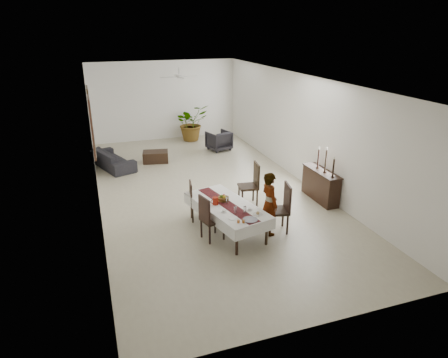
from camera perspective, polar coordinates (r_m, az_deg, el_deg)
floor at (r=11.70m, az=-2.57°, el=-1.57°), size 6.00×12.00×0.00m
ceiling at (r=10.87m, az=-2.85°, el=14.17°), size 6.00×12.00×0.02m
wall_back at (r=16.90m, az=-8.56°, el=11.00°), size 6.00×0.02×3.20m
wall_front at (r=6.05m, az=13.72°, el=-8.38°), size 6.00×0.02×3.20m
wall_left at (r=10.77m, az=-18.24°, el=4.36°), size 0.02×12.00×3.20m
wall_right at (r=12.33m, az=10.90°, el=7.09°), size 0.02×12.00×3.20m
dining_table_top at (r=9.18m, az=0.39°, el=-3.82°), size 1.34×2.27×0.04m
table_leg_fl at (r=8.40m, az=1.84°, el=-8.95°), size 0.07×0.07×0.62m
table_leg_fr at (r=8.80m, az=6.10°, el=-7.55°), size 0.07×0.07×0.62m
table_leg_bl at (r=9.95m, az=-4.64°, el=-3.95°), size 0.07×0.07×0.62m
table_leg_br at (r=10.29m, az=-0.79°, el=-2.99°), size 0.07×0.07×0.62m
tablecloth_top at (r=9.17m, az=0.39°, el=-3.67°), size 1.53×2.46×0.01m
tablecloth_drape_left at (r=8.99m, az=-2.42°, el=-5.14°), size 0.52×2.23×0.27m
tablecloth_drape_right at (r=9.49m, az=3.04°, el=-3.67°), size 0.52×2.23×0.27m
tablecloth_drape_near at (r=8.39m, az=4.58°, el=-7.23°), size 1.02×0.24×0.27m
tablecloth_drape_far at (r=10.12m, az=-3.06°, el=-2.02°), size 1.02×0.24×0.27m
table_runner at (r=9.17m, az=0.39°, el=-3.63°), size 0.80×2.23×0.00m
red_pitcher at (r=9.13m, az=-1.23°, el=-3.14°), size 0.16×0.16×0.18m
pitcher_handle at (r=9.10m, az=-1.64°, el=-3.24°), size 0.11×0.04×0.11m
wine_glass_near at (r=8.76m, az=3.00°, el=-4.37°), size 0.06×0.06×0.15m
wine_glass_mid at (r=8.72m, az=1.62°, el=-4.46°), size 0.06×0.06×0.15m
wine_glass_far at (r=9.19m, az=0.48°, el=-3.05°), size 0.06×0.06×0.15m
teacup_right at (r=8.90m, az=3.68°, el=-4.31°), size 0.08×0.08×0.05m
saucer_right at (r=8.90m, az=3.68°, el=-4.44°), size 0.13×0.13×0.01m
teacup_left at (r=8.79m, az=0.01°, el=-4.58°), size 0.08×0.08×0.05m
saucer_left at (r=8.80m, az=0.01°, el=-4.71°), size 0.13×0.13×0.01m
plate_near_right at (r=8.73m, az=4.83°, el=-5.02°), size 0.21×0.21×0.01m
bread_near_right at (r=8.72m, az=4.84°, el=-4.88°), size 0.08×0.08×0.08m
plate_near_left at (r=8.53m, az=1.27°, el=-5.58°), size 0.21×0.21×0.01m
plate_far_left at (r=9.42m, az=-2.66°, el=-2.92°), size 0.21×0.21×0.01m
serving_tray at (r=8.47m, az=3.77°, el=-5.82°), size 0.32×0.32×0.02m
jam_jar_a at (r=8.34m, az=2.79°, el=-6.07°), size 0.06×0.06×0.07m
jam_jar_b at (r=8.34m, az=2.07°, el=-6.08°), size 0.06×0.06×0.07m
fruit_basket at (r=9.34m, az=-0.11°, el=-2.84°), size 0.27×0.27×0.09m
fruit_red at (r=9.34m, az=-0.02°, el=-2.40°), size 0.08×0.08×0.08m
fruit_green at (r=9.32m, az=-0.38°, el=-2.46°), size 0.07×0.07×0.07m
fruit_yellow at (r=9.28m, az=0.04°, el=-2.56°), size 0.07×0.07×0.07m
chair_right_near_seat at (r=9.31m, az=7.62°, el=-4.53°), size 0.58×0.58×0.06m
chair_right_near_leg_fl at (r=9.31m, az=9.05°, el=-6.49°), size 0.06×0.06×0.49m
chair_right_near_leg_fr at (r=9.65m, az=8.41°, el=-5.40°), size 0.06×0.06×0.49m
chair_right_near_leg_bl at (r=9.21m, az=6.63°, el=-6.67°), size 0.06×0.06×0.49m
chair_right_near_leg_br at (r=9.56m, az=6.07°, el=-5.56°), size 0.06×0.06×0.49m
chair_right_near_back at (r=9.23m, az=9.06°, el=-2.57°), size 0.14×0.49×0.63m
chair_right_far_seat at (r=10.60m, az=3.46°, el=-1.11°), size 0.55×0.55×0.06m
chair_right_far_leg_fl at (r=10.57m, az=4.75°, el=-2.78°), size 0.06×0.06×0.48m
chair_right_far_leg_fr at (r=10.93m, az=4.19°, el=-1.95°), size 0.06×0.06×0.48m
chair_right_far_leg_bl at (r=10.48m, az=2.63°, el=-2.96°), size 0.06×0.06×0.48m
chair_right_far_leg_br at (r=10.84m, az=2.15°, el=-2.11°), size 0.06×0.06×0.48m
chair_right_far_back at (r=10.53m, az=4.67°, el=0.66°), size 0.11×0.49×0.62m
chair_left_near_seat at (r=8.93m, az=-1.67°, el=-5.85°), size 0.54×0.54×0.05m
chair_left_near_leg_fl at (r=9.10m, az=-3.25°, el=-7.08°), size 0.05×0.05×0.44m
chair_left_near_leg_fr at (r=8.82m, az=-2.05°, el=-8.02°), size 0.05×0.05×0.44m
chair_left_near_leg_bl at (r=9.26m, az=-1.28°, el=-6.50°), size 0.05×0.05×0.44m
chair_left_near_leg_br at (r=8.99m, az=-0.04°, el=-7.41°), size 0.05×0.05×0.44m
chair_left_near_back at (r=8.70m, az=-2.83°, el=-4.39°), size 0.15×0.44×0.57m
chair_left_far_seat at (r=9.83m, az=-3.62°, el=-3.41°), size 0.48×0.48×0.05m
chair_left_far_leg_fl at (r=10.07m, az=-4.67°, el=-4.27°), size 0.05×0.05×0.41m
chair_left_far_leg_fr at (r=9.76m, az=-4.49°, el=-5.12°), size 0.05×0.05×0.41m
chair_left_far_leg_bl at (r=10.10m, az=-2.72°, el=-4.14°), size 0.05×0.05×0.41m
chair_left_far_leg_br at (r=9.79m, az=-2.48°, el=-4.99°), size 0.05×0.05×0.41m
chair_left_far_back at (r=9.70m, az=-4.78°, el=-1.95°), size 0.11×0.42×0.53m
woman at (r=9.10m, az=6.50°, el=-3.50°), size 0.40×0.57×1.49m
sideboard_body at (r=11.23m, az=13.62°, el=-0.92°), size 0.36×1.37×0.82m
sideboard_top at (r=11.08m, az=13.81°, el=1.11°), size 0.40×1.42×0.03m
candlestick_near_base at (r=10.68m, az=15.24°, el=0.36°), size 0.09×0.09×0.03m
candlestick_near_shaft at (r=10.60m, az=15.36°, el=1.59°), size 0.05×0.05×0.46m
candlestick_near_candle at (r=10.52m, az=15.50°, el=2.94°), size 0.03×0.03×0.07m
candlestick_mid_base at (r=10.97m, az=14.20°, el=1.01°), size 0.09×0.09×0.03m
candlestick_mid_shaft at (r=10.87m, az=14.34°, el=2.54°), size 0.05×0.05×0.59m
candlestick_mid_candle at (r=10.77m, az=14.50°, el=4.22°), size 0.03×0.03×0.07m
candlestick_far_base at (r=11.25m, az=13.21°, el=1.62°), size 0.09×0.09×0.03m
candlestick_far_shaft at (r=11.17m, az=13.32°, el=2.90°), size 0.05×0.05×0.50m
candlestick_far_candle at (r=11.09m, az=13.45°, el=4.30°), size 0.03×0.03×0.07m
sofa at (r=13.98m, az=-15.62°, el=2.80°), size 1.44×2.19×0.60m
armchair at (r=15.36m, az=-0.74°, el=5.50°), size 0.98×1.00×0.74m
coffee_table at (r=14.23m, az=-9.74°, el=3.16°), size 0.96×0.73×0.38m
potted_plant at (r=16.70m, az=-4.69°, el=8.03°), size 1.62×1.50×1.47m
mirror_frame_near at (r=12.90m, az=-18.38°, el=7.02°), size 0.06×1.05×1.85m
mirror_glass_near at (r=12.90m, az=-18.22°, el=7.04°), size 0.01×0.90×1.70m
mirror_frame_far at (r=14.96m, az=-18.62°, el=8.83°), size 0.06×1.05×1.85m
mirror_glass_far at (r=14.96m, az=-18.48°, el=8.84°), size 0.01×0.90×1.70m
fan_rod at (r=13.77m, az=-6.46°, el=15.13°), size 0.04×0.04×0.20m
fan_hub at (r=13.80m, az=-6.43°, el=14.31°), size 0.16×0.16×0.08m
fan_blade_n at (r=14.14m, az=-6.75°, el=14.46°), size 0.10×0.55×0.01m
fan_blade_s at (r=13.46m, az=-6.08°, el=14.15°), size 0.10×0.55×0.01m
fan_blade_e at (r=13.88m, az=-4.97°, el=14.40°), size 0.55×0.10×0.01m
fan_blade_w at (r=13.72m, az=-7.90°, el=14.21°), size 0.55×0.10×0.01m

